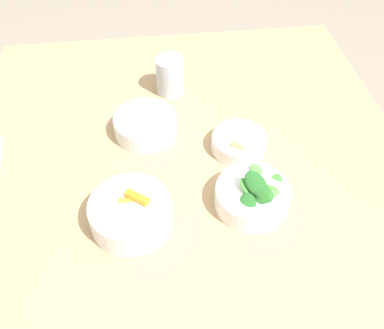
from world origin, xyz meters
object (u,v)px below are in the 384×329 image
object	(u,v)px
bowl_cookies	(239,142)
cup	(170,76)
bowl_carrots	(131,212)
bowl_beans_hotdog	(145,125)
bowl_greens	(253,195)

from	to	relation	value
bowl_cookies	cup	size ratio (longest dim) A/B	1.28
bowl_carrots	cup	size ratio (longest dim) A/B	1.64
bowl_carrots	bowl_beans_hotdog	bearing A→B (deg)	-8.86
bowl_cookies	bowl_greens	bearing A→B (deg)	178.31
bowl_cookies	cup	distance (m)	0.28
bowl_cookies	cup	world-z (taller)	cup
bowl_greens	bowl_cookies	distance (m)	0.17
bowl_beans_hotdog	bowl_cookies	xyz separation A→B (m)	(-0.08, -0.21, -0.00)
bowl_carrots	bowl_greens	size ratio (longest dim) A/B	1.06
bowl_carrots	bowl_beans_hotdog	distance (m)	0.27
bowl_carrots	bowl_beans_hotdog	world-z (taller)	bowl_carrots
bowl_carrots	bowl_cookies	distance (m)	0.31
cup	bowl_carrots	bearing A→B (deg)	164.57
bowl_greens	bowl_beans_hotdog	xyz separation A→B (m)	(0.25, 0.21, -0.00)
bowl_carrots	bowl_beans_hotdog	size ratio (longest dim) A/B	1.08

